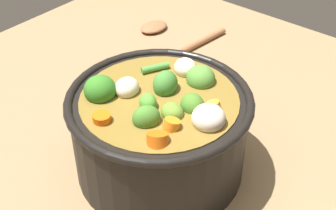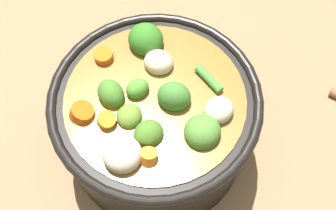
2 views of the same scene
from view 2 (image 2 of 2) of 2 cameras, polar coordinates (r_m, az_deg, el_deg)
The scene contains 2 objects.
ground_plane at distance 0.62m, azimuth -1.44°, elevation -4.92°, with size 1.10×1.10×0.00m, color #8C704C.
cooking_pot at distance 0.56m, azimuth -1.61°, elevation -2.02°, with size 0.26×0.26×0.16m.
Camera 2 is at (0.22, 0.12, 0.57)m, focal length 45.25 mm.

